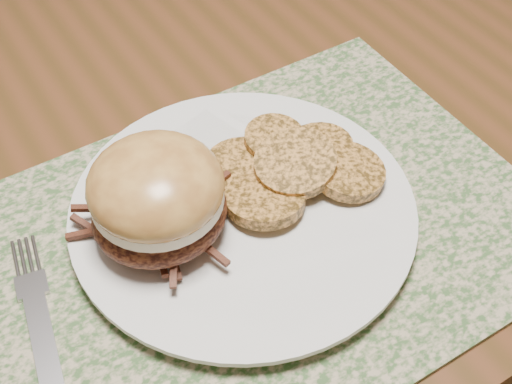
# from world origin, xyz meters

# --- Properties ---
(placemat) EXTENTS (0.45, 0.33, 0.00)m
(placemat) POSITION_xyz_m (0.22, -0.26, 0.75)
(placemat) COLOR #39592E
(placemat) RESTS_ON dining_table
(dinner_plate) EXTENTS (0.26, 0.26, 0.02)m
(dinner_plate) POSITION_xyz_m (0.22, -0.24, 0.76)
(dinner_plate) COLOR silver
(dinner_plate) RESTS_ON placemat
(pork_sandwich) EXTENTS (0.12, 0.12, 0.08)m
(pork_sandwich) POSITION_xyz_m (0.15, -0.22, 0.81)
(pork_sandwich) COLOR black
(pork_sandwich) RESTS_ON dinner_plate
(roasted_potatoes) EXTENTS (0.16, 0.13, 0.03)m
(roasted_potatoes) POSITION_xyz_m (0.27, -0.23, 0.78)
(roasted_potatoes) COLOR #BD7D37
(roasted_potatoes) RESTS_ON dinner_plate
(fork) EXTENTS (0.05, 0.20, 0.00)m
(fork) POSITION_xyz_m (0.04, -0.26, 0.76)
(fork) COLOR #B2B1B8
(fork) RESTS_ON placemat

